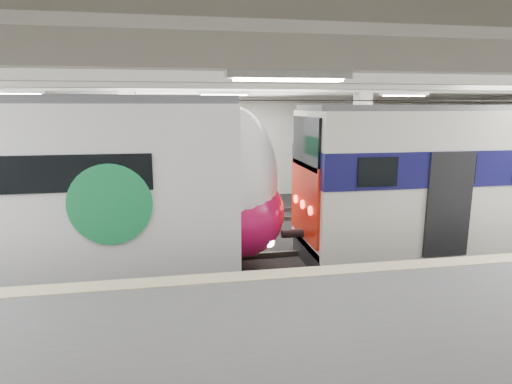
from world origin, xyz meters
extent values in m
cube|color=black|center=(0.00, 0.00, -0.05)|extent=(36.00, 24.00, 0.10)
cube|color=silver|center=(0.00, 0.00, 5.55)|extent=(36.00, 24.00, 0.20)
cube|color=beige|center=(0.00, 10.00, 2.75)|extent=(30.00, 0.10, 5.50)
cube|color=beige|center=(0.00, -3.25, 1.11)|extent=(30.00, 0.50, 0.02)
cube|color=beige|center=(-3.00, 3.00, 2.75)|extent=(0.50, 0.50, 5.50)
cube|color=beige|center=(5.00, 3.00, 2.75)|extent=(0.50, 0.50, 5.50)
cube|color=beige|center=(0.00, 0.00, 5.25)|extent=(30.00, 18.00, 0.50)
cube|color=#59544C|center=(0.00, 0.00, 0.08)|extent=(30.00, 1.52, 0.16)
cube|color=#59544C|center=(0.00, 5.50, 0.08)|extent=(30.00, 1.52, 0.16)
cylinder|color=black|center=(0.00, 0.00, 4.70)|extent=(30.00, 0.03, 0.03)
cylinder|color=black|center=(0.00, 5.50, 4.70)|extent=(30.00, 0.03, 0.03)
cube|color=white|center=(0.00, -2.00, 4.92)|extent=(26.00, 8.40, 0.12)
ellipsoid|color=white|center=(0.01, 0.00, 2.55)|extent=(2.42, 2.99, 4.03)
ellipsoid|color=#C0104E|center=(0.13, 0.00, 1.65)|extent=(2.57, 3.05, 2.46)
cylinder|color=#1A924D|center=(-3.01, -1.56, 2.35)|extent=(1.90, 0.06, 1.90)
cube|color=red|center=(2.05, 0.00, 1.91)|extent=(0.08, 2.57, 2.16)
cube|color=black|center=(2.05, 0.00, 3.56)|extent=(0.08, 2.42, 1.41)
cube|color=black|center=(8.99, 0.00, 0.35)|extent=(13.78, 2.12, 0.70)
cube|color=white|center=(-7.03, 5.50, 2.40)|extent=(14.01, 3.00, 3.79)
cube|color=#1A924D|center=(-7.03, 5.50, 2.90)|extent=(14.05, 3.06, 0.80)
cube|color=#4C4C51|center=(-7.03, 5.50, 4.39)|extent=(14.00, 2.50, 0.16)
cube|color=black|center=(-7.03, 5.50, 0.30)|extent=(14.01, 2.70, 0.60)
camera|label=1|loc=(-1.39, -11.46, 4.57)|focal=30.00mm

